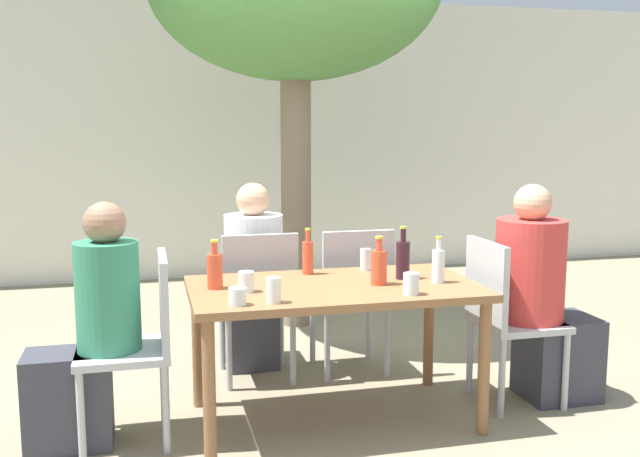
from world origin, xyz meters
TOP-DOWN VIEW (x-y plane):
  - ground_plane at (0.00, 0.00)m, footprint 30.00×30.00m
  - cafe_building_wall at (0.00, 3.79)m, footprint 10.00×0.08m
  - dining_table_front at (0.00, 0.00)m, footprint 1.48×0.83m
  - patio_chair_0 at (-0.97, 0.00)m, footprint 0.44×0.44m
  - patio_chair_1 at (0.97, 0.00)m, footprint 0.44×0.44m
  - patio_chair_2 at (-0.30, 0.65)m, footprint 0.44×0.44m
  - patio_chair_3 at (0.30, 0.65)m, footprint 0.44×0.44m
  - person_seated_0 at (-1.21, -0.00)m, footprint 0.55×0.30m
  - person_seated_1 at (1.20, -0.00)m, footprint 0.59×0.38m
  - person_seated_2 at (-0.30, 0.88)m, footprint 0.36×0.58m
  - soda_bottle_0 at (0.22, -0.05)m, footprint 0.08×0.08m
  - soda_bottle_1 at (-0.07, 0.29)m, footprint 0.06×0.06m
  - wine_bottle_2 at (0.39, 0.05)m, footprint 0.07×0.07m
  - soda_bottle_3 at (-0.60, 0.06)m, footprint 0.08×0.08m
  - water_bottle_4 at (0.54, -0.08)m, footprint 0.07×0.07m
  - drinking_glass_0 at (-0.53, -0.30)m, footprint 0.08×0.08m
  - drinking_glass_1 at (-0.46, -0.05)m, footprint 0.08×0.08m
  - drinking_glass_2 at (-0.37, -0.29)m, footprint 0.07×0.07m
  - drinking_glass_3 at (0.31, -0.29)m, footprint 0.08×0.08m
  - drinking_glass_4 at (0.27, 0.32)m, footprint 0.06×0.06m

SIDE VIEW (x-z plane):
  - ground_plane at x=0.00m, z-range 0.00..0.00m
  - person_seated_0 at x=-1.21m, z-range -0.07..1.11m
  - patio_chair_0 at x=-0.97m, z-range 0.07..0.98m
  - patio_chair_1 at x=0.97m, z-range 0.07..0.98m
  - patio_chair_2 at x=-0.30m, z-range 0.07..0.98m
  - patio_chair_3 at x=0.30m, z-range 0.07..0.98m
  - person_seated_2 at x=-0.30m, z-range -0.06..1.13m
  - person_seated_1 at x=1.20m, z-range -0.06..1.17m
  - dining_table_front at x=0.00m, z-range 0.28..1.01m
  - drinking_glass_0 at x=-0.53m, z-range 0.73..0.81m
  - drinking_glass_1 at x=-0.46m, z-range 0.73..0.83m
  - drinking_glass_3 at x=0.31m, z-range 0.73..0.83m
  - drinking_glass_2 at x=-0.37m, z-range 0.73..0.85m
  - drinking_glass_4 at x=0.27m, z-range 0.73..0.85m
  - water_bottle_4 at x=0.54m, z-range 0.70..0.94m
  - soda_bottle_3 at x=-0.60m, z-range 0.70..0.95m
  - soda_bottle_0 at x=0.22m, z-range 0.70..0.95m
  - soda_bottle_1 at x=-0.07m, z-range 0.70..0.95m
  - wine_bottle_2 at x=0.39m, z-range 0.69..0.98m
  - cafe_building_wall at x=0.00m, z-range 0.00..2.80m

